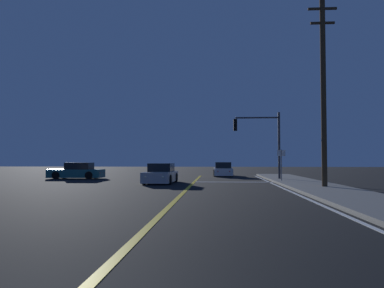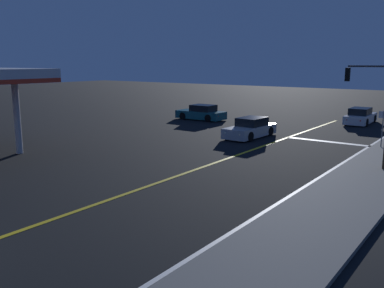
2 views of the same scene
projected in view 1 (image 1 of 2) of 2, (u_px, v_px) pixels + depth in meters
The scene contains 10 objects.
sidewalk_right at pixel (352, 197), 15.72m from camera, with size 3.20×45.73×0.15m, color slate.
lane_line_center at pixel (178, 198), 16.19m from camera, with size 0.20×43.19×0.01m, color gold.
lane_line_edge_right at pixel (306, 198), 15.84m from camera, with size 0.16×43.19×0.01m, color white.
stop_bar at pixel (233, 182), 27.17m from camera, with size 5.55×0.50×0.01m, color white.
car_far_approaching_silver at pixel (161, 175), 26.12m from camera, with size 1.99×4.54×1.34m.
car_parked_curb_teal at pixel (77, 172), 32.02m from camera, with size 4.47×1.94×1.34m.
car_side_waiting_white at pixel (223, 170), 36.99m from camera, with size 1.88×4.65×1.34m.
traffic_signal_near_right at pixel (262, 135), 29.45m from camera, with size 3.55×0.28×5.21m.
utility_pole_right at pixel (323, 89), 21.05m from camera, with size 1.56×0.29×10.53m.
street_sign_corner at pixel (281, 160), 26.52m from camera, with size 0.56×0.12×2.30m.
Camera 1 is at (1.65, -3.49, 1.62)m, focal length 36.02 mm.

